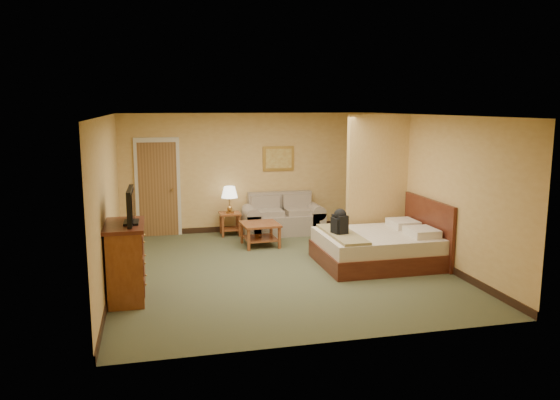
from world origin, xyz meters
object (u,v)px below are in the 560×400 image
object	(u,v)px
coffee_table	(260,230)
dresser	(126,261)
bed	(381,247)
loveseat	(283,220)

from	to	relation	value
coffee_table	dresser	xyz separation A→B (m)	(-2.46, -2.52, 0.23)
bed	dresser	bearing A→B (deg)	-169.23
loveseat	dresser	distance (m)	4.71
loveseat	bed	world-z (taller)	bed
coffee_table	dresser	distance (m)	3.53
coffee_table	bed	world-z (taller)	bed
loveseat	coffee_table	xyz separation A→B (m)	(-0.70, -0.97, 0.05)
loveseat	coffee_table	size ratio (longest dim) A/B	2.30
loveseat	bed	xyz separation A→B (m)	(1.14, -2.67, 0.02)
loveseat	bed	distance (m)	2.90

